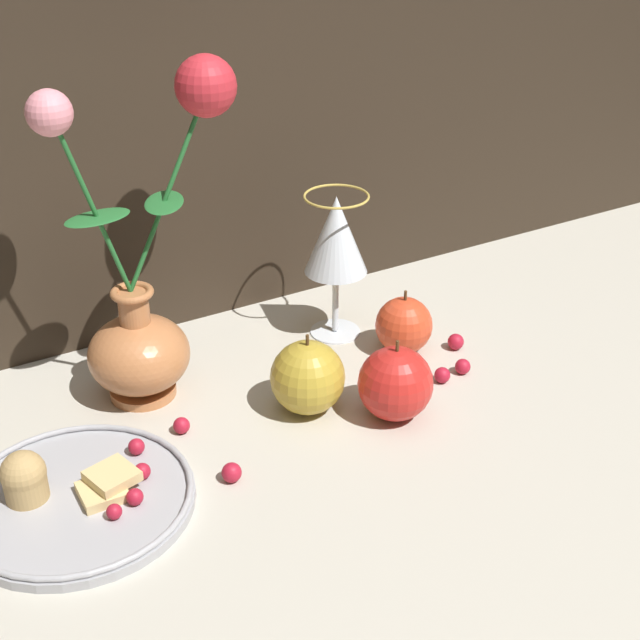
# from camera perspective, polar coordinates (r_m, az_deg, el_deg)

# --- Properties ---
(ground_plane) EXTENTS (2.40, 2.40, 0.00)m
(ground_plane) POSITION_cam_1_polar(r_m,az_deg,el_deg) (0.99, -3.02, -5.85)
(ground_plane) COLOR #B7B2A3
(ground_plane) RESTS_ON ground
(vase) EXTENTS (0.21, 0.11, 0.37)m
(vase) POSITION_cam_1_polar(r_m,az_deg,el_deg) (0.98, -11.16, 1.34)
(vase) COLOR #B77042
(vase) RESTS_ON ground_plane
(plate_with_pastries) EXTENTS (0.22, 0.22, 0.06)m
(plate_with_pastries) POSITION_cam_1_polar(r_m,az_deg,el_deg) (0.89, -15.60, -10.74)
(plate_with_pastries) COLOR #A3A3A8
(plate_with_pastries) RESTS_ON ground_plane
(wine_glass) EXTENTS (0.08, 0.08, 0.19)m
(wine_glass) POSITION_cam_1_polar(r_m,az_deg,el_deg) (1.07, 1.04, 5.16)
(wine_glass) COLOR silver
(wine_glass) RESTS_ON ground_plane
(apple_beside_vase) EXTENTS (0.08, 0.08, 0.09)m
(apple_beside_vase) POSITION_cam_1_polar(r_m,az_deg,el_deg) (0.96, 4.85, -4.07)
(apple_beside_vase) COLOR red
(apple_beside_vase) RESTS_ON ground_plane
(apple_near_glass) EXTENTS (0.08, 0.08, 0.09)m
(apple_near_glass) POSITION_cam_1_polar(r_m,az_deg,el_deg) (0.97, -0.80, -3.69)
(apple_near_glass) COLOR #B2932D
(apple_near_glass) RESTS_ON ground_plane
(apple_at_table_edge) EXTENTS (0.07, 0.07, 0.08)m
(apple_at_table_edge) POSITION_cam_1_polar(r_m,az_deg,el_deg) (1.08, 5.39, -0.34)
(apple_at_table_edge) COLOR #D14223
(apple_at_table_edge) RESTS_ON ground_plane
(berry_near_plate) EXTENTS (0.02, 0.02, 0.02)m
(berry_near_plate) POSITION_cam_1_polar(r_m,az_deg,el_deg) (0.89, -5.68, -9.69)
(berry_near_plate) COLOR #AD192D
(berry_near_plate) RESTS_ON ground_plane
(berry_front_center) EXTENTS (0.02, 0.02, 0.02)m
(berry_front_center) POSITION_cam_1_polar(r_m,az_deg,el_deg) (0.96, -8.86, -6.69)
(berry_front_center) COLOR #AD192D
(berry_front_center) RESTS_ON ground_plane
(berry_by_glass_stem) EXTENTS (0.02, 0.02, 0.02)m
(berry_by_glass_stem) POSITION_cam_1_polar(r_m,az_deg,el_deg) (1.04, 7.83, -3.51)
(berry_by_glass_stem) COLOR #AD192D
(berry_by_glass_stem) RESTS_ON ground_plane
(berry_under_candlestick) EXTENTS (0.02, 0.02, 0.02)m
(berry_under_candlestick) POSITION_cam_1_polar(r_m,az_deg,el_deg) (1.10, 8.68, -1.39)
(berry_under_candlestick) COLOR #AD192D
(berry_under_candlestick) RESTS_ON ground_plane
(berry_far_right) EXTENTS (0.02, 0.02, 0.02)m
(berry_far_right) POSITION_cam_1_polar(r_m,az_deg,el_deg) (1.06, 9.12, -2.96)
(berry_far_right) COLOR #AD192D
(berry_far_right) RESTS_ON ground_plane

